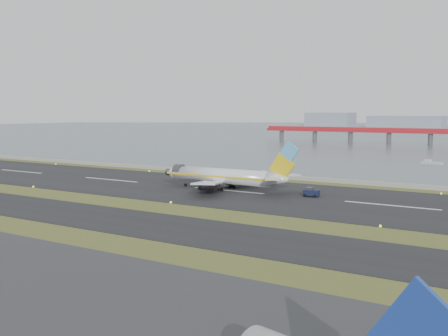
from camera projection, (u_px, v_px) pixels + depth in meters
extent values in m
plane|color=#384D1B|center=(147.00, 209.00, 112.62)|extent=(1000.00, 1000.00, 0.00)
cube|color=black|center=(104.00, 218.00, 102.64)|extent=(1000.00, 18.00, 0.10)
cube|color=black|center=(228.00, 191.00, 137.54)|extent=(1000.00, 45.00, 0.10)
cube|color=gray|center=(285.00, 177.00, 162.43)|extent=(1000.00, 2.50, 1.00)
cylinder|color=#4C4C51|center=(315.00, 137.00, 361.64)|extent=(2.80, 2.80, 7.00)
cube|color=#8890A1|center=(330.00, 119.00, 747.29)|extent=(60.00, 35.00, 18.00)
cube|color=#8890A1|center=(406.00, 122.00, 692.78)|extent=(90.00, 35.00, 14.00)
cylinder|color=silver|center=(221.00, 176.00, 139.09)|extent=(28.00, 3.80, 3.80)
cone|color=silver|center=(172.00, 172.00, 147.63)|extent=(3.20, 3.80, 3.80)
cone|color=silver|center=(279.00, 179.00, 130.19)|extent=(5.00, 3.80, 3.80)
cube|color=yellow|center=(216.00, 177.00, 137.49)|extent=(31.00, 0.06, 0.45)
cube|color=yellow|center=(225.00, 175.00, 140.68)|extent=(31.00, 0.06, 0.45)
cube|color=silver|center=(208.00, 183.00, 130.89)|extent=(11.31, 15.89, 1.66)
cube|color=silver|center=(246.00, 176.00, 145.02)|extent=(11.31, 15.89, 1.66)
cylinder|color=#38373C|center=(209.00, 186.00, 134.02)|extent=(4.20, 2.10, 2.10)
cylinder|color=#38373C|center=(235.00, 181.00, 143.99)|extent=(4.20, 2.10, 2.10)
cube|color=yellow|center=(282.00, 167.00, 129.47)|extent=(6.80, 0.35, 6.85)
cube|color=#55B3F1|center=(290.00, 151.00, 128.05)|extent=(4.85, 0.37, 4.90)
cube|color=silver|center=(272.00, 179.00, 126.82)|extent=(5.64, 6.80, 0.22)
cube|color=silver|center=(287.00, 175.00, 133.14)|extent=(5.64, 6.80, 0.22)
cylinder|color=black|center=(186.00, 185.00, 145.41)|extent=(0.80, 0.28, 0.80)
cylinder|color=black|center=(220.00, 189.00, 136.24)|extent=(1.00, 0.38, 1.00)
cylinder|color=black|center=(232.00, 187.00, 140.89)|extent=(1.00, 0.38, 1.00)
cube|color=#131735|center=(311.00, 193.00, 127.62)|extent=(3.54, 2.11, 1.29)
cube|color=#38373C|center=(310.00, 189.00, 127.75)|extent=(1.59, 1.69, 0.75)
cylinder|color=black|center=(305.00, 195.00, 127.54)|extent=(0.77, 0.36, 0.75)
cylinder|color=black|center=(308.00, 195.00, 129.02)|extent=(0.77, 0.36, 0.75)
cylinder|color=black|center=(315.00, 196.00, 126.35)|extent=(0.77, 0.36, 0.75)
cylinder|color=black|center=(318.00, 195.00, 127.82)|extent=(0.77, 0.36, 0.75)
cube|color=#B9B9BE|center=(432.00, 163.00, 206.10)|extent=(8.28, 4.44, 1.02)
cube|color=#B9B9BE|center=(428.00, 161.00, 207.27)|extent=(2.65, 2.33, 1.02)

